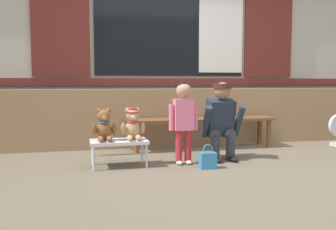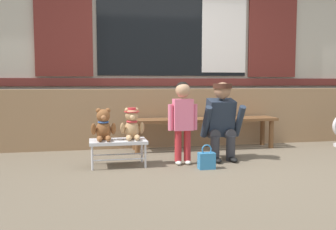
{
  "view_description": "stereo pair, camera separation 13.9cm",
  "coord_description": "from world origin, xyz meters",
  "views": [
    {
      "loc": [
        -1.44,
        -3.96,
        0.96
      ],
      "look_at": [
        -0.38,
        0.46,
        0.55
      ],
      "focal_mm": 39.87,
      "sensor_mm": 36.0,
      "label": 1
    },
    {
      "loc": [
        -1.3,
        -3.99,
        0.96
      ],
      "look_at": [
        -0.38,
        0.46,
        0.55
      ],
      "focal_mm": 39.87,
      "sensor_mm": 36.0,
      "label": 2
    }
  ],
  "objects": [
    {
      "name": "teddy_bear_plain",
      "position": [
        -1.17,
        0.21,
        0.46
      ],
      "size": [
        0.28,
        0.26,
        0.36
      ],
      "color": "brown",
      "rests_on": "small_display_bench"
    },
    {
      "name": "brick_low_wall",
      "position": [
        0.0,
        1.43,
        0.42
      ],
      "size": [
        7.91,
        0.25,
        0.85
      ],
      "primitive_type": "cube",
      "color": "#997551",
      "rests_on": "ground"
    },
    {
      "name": "shop_facade",
      "position": [
        0.0,
        1.94,
        1.85
      ],
      "size": [
        8.08,
        0.26,
        3.7
      ],
      "color": "#B7B2A3",
      "rests_on": "ground"
    },
    {
      "name": "adult_crouching",
      "position": [
        0.26,
        0.31,
        0.48
      ],
      "size": [
        0.5,
        0.49,
        0.95
      ],
      "color": "#333338",
      "rests_on": "ground"
    },
    {
      "name": "handbag_on_ground",
      "position": [
        -0.07,
        -0.12,
        0.1
      ],
      "size": [
        0.18,
        0.11,
        0.27
      ],
      "color": "teal",
      "rests_on": "ground"
    },
    {
      "name": "teddy_bear_with_hat",
      "position": [
        -0.85,
        0.21,
        0.47
      ],
      "size": [
        0.28,
        0.27,
        0.36
      ],
      "color": "tan",
      "rests_on": "small_display_bench"
    },
    {
      "name": "small_display_bench",
      "position": [
        -1.01,
        0.21,
        0.27
      ],
      "size": [
        0.64,
        0.36,
        0.3
      ],
      "color": "silver",
      "rests_on": "ground"
    },
    {
      "name": "ground_plane",
      "position": [
        0.0,
        0.0,
        0.0
      ],
      "size": [
        60.0,
        60.0,
        0.0
      ],
      "primitive_type": "plane",
      "color": "brown"
    },
    {
      "name": "child_standing",
      "position": [
        -0.27,
        0.15,
        0.59
      ],
      "size": [
        0.35,
        0.18,
        0.96
      ],
      "color": "#B7282D",
      "rests_on": "ground"
    },
    {
      "name": "wooden_bench_long",
      "position": [
        0.27,
        1.06,
        0.37
      ],
      "size": [
        2.1,
        0.4,
        0.44
      ],
      "color": "brown",
      "rests_on": "ground"
    }
  ]
}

